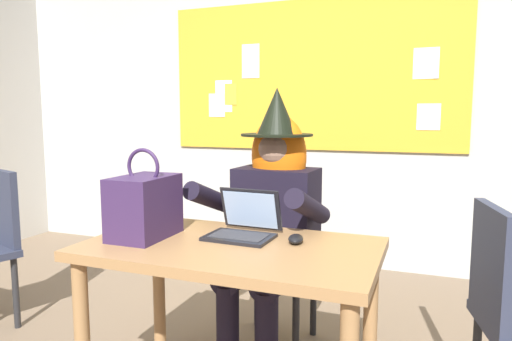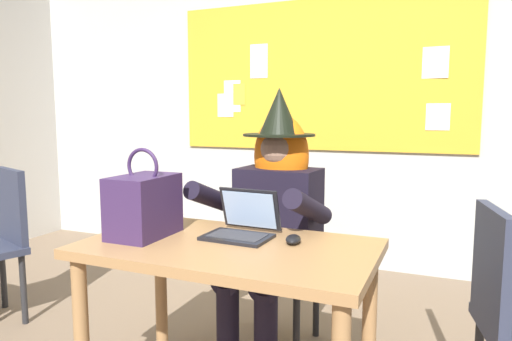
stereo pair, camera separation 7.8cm
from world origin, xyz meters
name	(u,v)px [view 2 (the right image)]	position (x,y,z in m)	size (l,w,h in m)	color
wall_back_bulletin	(319,99)	(0.00, 2.05, 1.37)	(5.78, 2.27, 2.70)	#B2B2AD
desk_main	(228,269)	(0.19, -0.03, 0.61)	(1.17, 0.68, 0.72)	#A37547
chair_at_desk	(282,251)	(0.18, 0.66, 0.49)	(0.43, 0.43, 0.89)	black
person_costumed	(274,206)	(0.17, 0.54, 0.77)	(0.61, 0.66, 1.37)	black
laptop	(242,226)	(0.19, 0.10, 0.76)	(0.29, 0.26, 0.20)	black
computer_mouse	(293,239)	(0.43, 0.07, 0.74)	(0.06, 0.10, 0.03)	black
handbag	(144,205)	(-0.19, -0.06, 0.85)	(0.20, 0.30, 0.38)	#38234C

